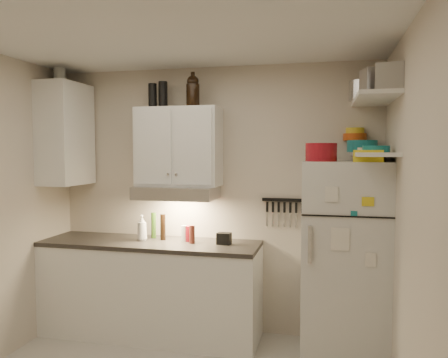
# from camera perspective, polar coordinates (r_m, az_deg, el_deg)

# --- Properties ---
(ceiling) EXTENTS (3.20, 3.00, 0.02)m
(ceiling) POSITION_cam_1_polar(r_m,az_deg,el_deg) (2.99, -9.20, 19.62)
(ceiling) COLOR silver
(ceiling) RESTS_ON ground
(back_wall) EXTENTS (3.20, 0.02, 2.60)m
(back_wall) POSITION_cam_1_polar(r_m,az_deg,el_deg) (4.34, -1.36, -2.73)
(back_wall) COLOR beige
(back_wall) RESTS_ON ground
(right_wall) EXTENTS (0.02, 3.00, 2.60)m
(right_wall) POSITION_cam_1_polar(r_m,az_deg,el_deg) (2.75, 24.10, -6.84)
(right_wall) COLOR beige
(right_wall) RESTS_ON ground
(base_cabinet) EXTENTS (2.10, 0.60, 0.88)m
(base_cabinet) POSITION_cam_1_polar(r_m,az_deg,el_deg) (4.41, -9.56, -14.14)
(base_cabinet) COLOR white
(base_cabinet) RESTS_ON floor
(countertop) EXTENTS (2.10, 0.62, 0.04)m
(countertop) POSITION_cam_1_polar(r_m,az_deg,el_deg) (4.29, -9.63, -8.28)
(countertop) COLOR #2D2A26
(countertop) RESTS_ON base_cabinet
(upper_cabinet) EXTENTS (0.80, 0.33, 0.75)m
(upper_cabinet) POSITION_cam_1_polar(r_m,az_deg,el_deg) (4.23, -5.92, 4.21)
(upper_cabinet) COLOR white
(upper_cabinet) RESTS_ON back_wall
(side_cabinet) EXTENTS (0.33, 0.55, 1.00)m
(side_cabinet) POSITION_cam_1_polar(r_m,az_deg,el_deg) (4.62, -20.00, 5.52)
(side_cabinet) COLOR white
(side_cabinet) RESTS_ON left_wall
(range_hood) EXTENTS (0.76, 0.46, 0.12)m
(range_hood) POSITION_cam_1_polar(r_m,az_deg,el_deg) (4.19, -6.17, -1.75)
(range_hood) COLOR silver
(range_hood) RESTS_ON back_wall
(fridge) EXTENTS (0.70, 0.68, 1.70)m
(fridge) POSITION_cam_1_polar(r_m,az_deg,el_deg) (3.94, 15.46, -10.20)
(fridge) COLOR silver
(fridge) RESTS_ON floor
(shelf_hi) EXTENTS (0.30, 0.95, 0.03)m
(shelf_hi) POSITION_cam_1_polar(r_m,az_deg,el_deg) (3.72, 19.03, 9.87)
(shelf_hi) COLOR white
(shelf_hi) RESTS_ON right_wall
(shelf_lo) EXTENTS (0.30, 0.95, 0.03)m
(shelf_lo) POSITION_cam_1_polar(r_m,az_deg,el_deg) (3.70, 18.89, 3.09)
(shelf_lo) COLOR white
(shelf_lo) RESTS_ON right_wall
(knife_strip) EXTENTS (0.42, 0.02, 0.03)m
(knife_strip) POSITION_cam_1_polar(r_m,az_deg,el_deg) (4.19, 7.86, -2.72)
(knife_strip) COLOR black
(knife_strip) RESTS_ON back_wall
(dutch_oven) EXTENTS (0.33, 0.33, 0.15)m
(dutch_oven) POSITION_cam_1_polar(r_m,az_deg,el_deg) (3.73, 12.57, 3.44)
(dutch_oven) COLOR maroon
(dutch_oven) RESTS_ON fridge
(book_stack) EXTENTS (0.27, 0.31, 0.09)m
(book_stack) POSITION_cam_1_polar(r_m,az_deg,el_deg) (3.66, 18.49, 2.88)
(book_stack) COLOR yellow
(book_stack) RESTS_ON fridge
(spice_jar) EXTENTS (0.08, 0.08, 0.11)m
(spice_jar) POSITION_cam_1_polar(r_m,az_deg,el_deg) (3.76, 17.54, 3.07)
(spice_jar) COLOR silver
(spice_jar) RESTS_ON fridge
(stock_pot) EXTENTS (0.30, 0.30, 0.17)m
(stock_pot) POSITION_cam_1_polar(r_m,az_deg,el_deg) (4.01, 17.70, 10.90)
(stock_pot) COLOR silver
(stock_pot) RESTS_ON shelf_hi
(tin_a) EXTENTS (0.25, 0.24, 0.21)m
(tin_a) POSITION_cam_1_polar(r_m,az_deg,el_deg) (3.68, 19.28, 11.82)
(tin_a) COLOR #AAAAAD
(tin_a) RESTS_ON shelf_hi
(tin_b) EXTENTS (0.22, 0.22, 0.19)m
(tin_b) POSITION_cam_1_polar(r_m,az_deg,el_deg) (3.41, 20.83, 12.29)
(tin_b) COLOR #AAAAAD
(tin_b) RESTS_ON shelf_hi
(bowl_teal) EXTENTS (0.26, 0.26, 0.10)m
(bowl_teal) POSITION_cam_1_polar(r_m,az_deg,el_deg) (4.05, 17.60, 4.11)
(bowl_teal) COLOR #167279
(bowl_teal) RESTS_ON shelf_lo
(bowl_orange) EXTENTS (0.21, 0.21, 0.06)m
(bowl_orange) POSITION_cam_1_polar(r_m,az_deg,el_deg) (4.13, 16.73, 5.27)
(bowl_orange) COLOR #B94511
(bowl_orange) RESTS_ON bowl_teal
(bowl_yellow) EXTENTS (0.16, 0.16, 0.05)m
(bowl_yellow) POSITION_cam_1_polar(r_m,az_deg,el_deg) (4.13, 16.74, 6.07)
(bowl_yellow) COLOR gold
(bowl_yellow) RESTS_ON bowl_orange
(plates) EXTENTS (0.23, 0.23, 0.05)m
(plates) POSITION_cam_1_polar(r_m,az_deg,el_deg) (3.63, 19.25, 3.72)
(plates) COLOR #167279
(plates) RESTS_ON shelf_lo
(growler_a) EXTENTS (0.12, 0.12, 0.25)m
(growler_a) POSITION_cam_1_polar(r_m,az_deg,el_deg) (4.22, -4.03, 11.04)
(growler_a) COLOR black
(growler_a) RESTS_ON upper_cabinet
(growler_b) EXTENTS (0.14, 0.14, 0.29)m
(growler_b) POSITION_cam_1_polar(r_m,az_deg,el_deg) (4.16, -4.09, 11.45)
(growler_b) COLOR black
(growler_b) RESTS_ON upper_cabinet
(thermos_a) EXTENTS (0.12, 0.12, 0.25)m
(thermos_a) POSITION_cam_1_polar(r_m,az_deg,el_deg) (4.33, -7.97, 10.83)
(thermos_a) COLOR black
(thermos_a) RESTS_ON upper_cabinet
(thermos_b) EXTENTS (0.09, 0.09, 0.23)m
(thermos_b) POSITION_cam_1_polar(r_m,az_deg,el_deg) (4.35, -9.31, 10.67)
(thermos_b) COLOR black
(thermos_b) RESTS_ON upper_cabinet
(side_jar) EXTENTS (0.13, 0.13, 0.15)m
(side_jar) POSITION_cam_1_polar(r_m,az_deg,el_deg) (4.71, -20.68, 12.50)
(side_jar) COLOR silver
(side_jar) RESTS_ON side_cabinet
(soap_bottle) EXTENTS (0.13, 0.13, 0.28)m
(soap_bottle) POSITION_cam_1_polar(r_m,az_deg,el_deg) (4.31, -10.66, -6.09)
(soap_bottle) COLOR white
(soap_bottle) RESTS_ON countertop
(pepper_mill) EXTENTS (0.07, 0.07, 0.17)m
(pepper_mill) POSITION_cam_1_polar(r_m,az_deg,el_deg) (4.13, -4.20, -7.22)
(pepper_mill) COLOR maroon
(pepper_mill) RESTS_ON countertop
(oil_bottle) EXTENTS (0.06, 0.06, 0.25)m
(oil_bottle) POSITION_cam_1_polar(r_m,az_deg,el_deg) (4.41, -9.18, -5.99)
(oil_bottle) COLOR #305715
(oil_bottle) RESTS_ON countertop
(vinegar_bottle) EXTENTS (0.07, 0.07, 0.25)m
(vinegar_bottle) POSITION_cam_1_polar(r_m,az_deg,el_deg) (4.31, -7.98, -6.23)
(vinegar_bottle) COLOR black
(vinegar_bottle) RESTS_ON countertop
(clear_bottle) EXTENTS (0.05, 0.05, 0.15)m
(clear_bottle) POSITION_cam_1_polar(r_m,az_deg,el_deg) (4.22, -5.24, -7.09)
(clear_bottle) COLOR silver
(clear_bottle) RESTS_ON countertop
(red_jar) EXTENTS (0.10, 0.10, 0.15)m
(red_jar) POSITION_cam_1_polar(r_m,az_deg,el_deg) (4.22, -4.58, -7.12)
(red_jar) COLOR maroon
(red_jar) RESTS_ON countertop
(caddy) EXTENTS (0.13, 0.10, 0.11)m
(caddy) POSITION_cam_1_polar(r_m,az_deg,el_deg) (4.08, 0.01, -7.79)
(caddy) COLOR black
(caddy) RESTS_ON countertop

